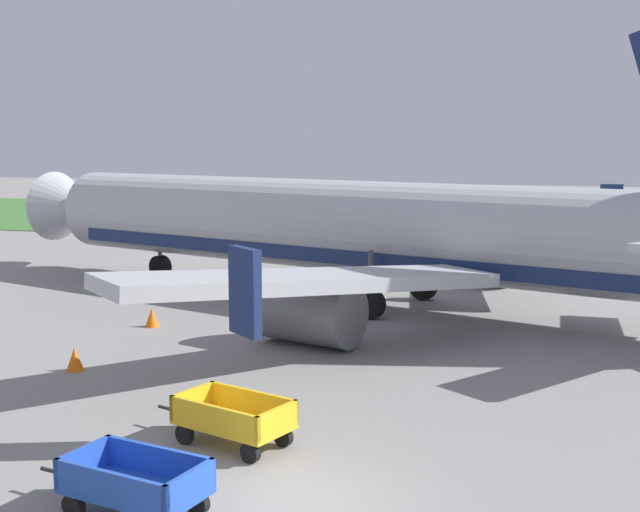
{
  "coord_description": "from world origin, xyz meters",
  "views": [
    {
      "loc": [
        4.48,
        -13.49,
        6.64
      ],
      "look_at": [
        -3.14,
        12.39,
        2.8
      ],
      "focal_mm": 46.07,
      "sensor_mm": 36.0,
      "label": 1
    }
  ],
  "objects_px": {
    "airplane": "(367,230)",
    "traffic_cone_near_plane": "(75,359)",
    "baggage_cart_nearest": "(135,484)",
    "traffic_cone_mid_apron": "(152,317)",
    "baggage_cart_second_in_row": "(233,418)"
  },
  "relations": [
    {
      "from": "airplane",
      "to": "traffic_cone_near_plane",
      "type": "bearing_deg",
      "value": -116.65
    },
    {
      "from": "baggage_cart_nearest",
      "to": "traffic_cone_mid_apron",
      "type": "xyz_separation_m",
      "value": [
        -6.83,
        13.53,
        -0.27
      ]
    },
    {
      "from": "traffic_cone_mid_apron",
      "to": "airplane",
      "type": "bearing_deg",
      "value": 43.08
    },
    {
      "from": "traffic_cone_near_plane",
      "to": "traffic_cone_mid_apron",
      "type": "xyz_separation_m",
      "value": [
        -0.55,
        5.72,
        -0.01
      ]
    },
    {
      "from": "baggage_cart_second_in_row",
      "to": "traffic_cone_mid_apron",
      "type": "height_order",
      "value": "baggage_cart_second_in_row"
    },
    {
      "from": "baggage_cart_nearest",
      "to": "airplane",
      "type": "bearing_deg",
      "value": 91.11
    },
    {
      "from": "baggage_cart_second_in_row",
      "to": "traffic_cone_mid_apron",
      "type": "xyz_separation_m",
      "value": [
        -7.19,
        9.86,
        -0.27
      ]
    },
    {
      "from": "traffic_cone_mid_apron",
      "to": "baggage_cart_nearest",
      "type": "bearing_deg",
      "value": -63.21
    },
    {
      "from": "airplane",
      "to": "traffic_cone_near_plane",
      "type": "distance_m",
      "value": 13.44
    },
    {
      "from": "baggage_cart_nearest",
      "to": "traffic_cone_mid_apron",
      "type": "bearing_deg",
      "value": 116.79
    },
    {
      "from": "baggage_cart_nearest",
      "to": "baggage_cart_second_in_row",
      "type": "bearing_deg",
      "value": 84.42
    },
    {
      "from": "baggage_cart_nearest",
      "to": "traffic_cone_mid_apron",
      "type": "height_order",
      "value": "baggage_cart_nearest"
    },
    {
      "from": "baggage_cart_second_in_row",
      "to": "traffic_cone_mid_apron",
      "type": "bearing_deg",
      "value": 126.12
    },
    {
      "from": "traffic_cone_near_plane",
      "to": "baggage_cart_second_in_row",
      "type": "bearing_deg",
      "value": -31.89
    },
    {
      "from": "traffic_cone_near_plane",
      "to": "airplane",
      "type": "bearing_deg",
      "value": 63.35
    }
  ]
}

